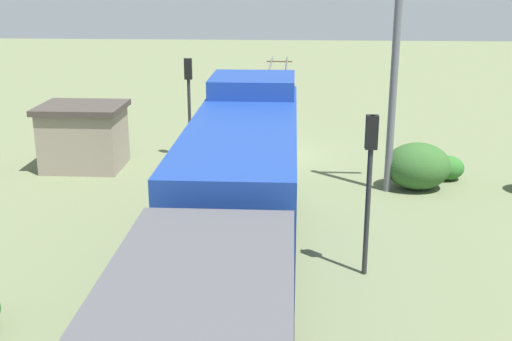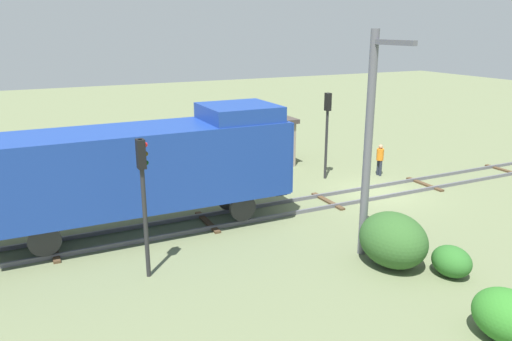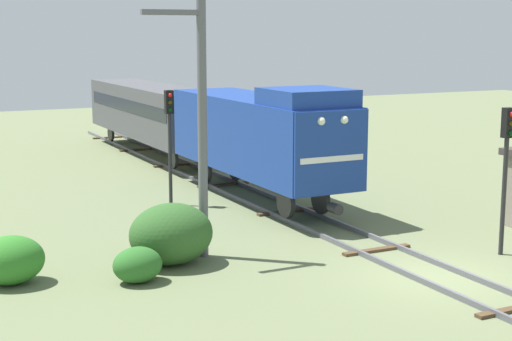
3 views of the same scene
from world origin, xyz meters
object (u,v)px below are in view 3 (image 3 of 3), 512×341
(passenger_car_leading, at_px, (150,109))
(traffic_signal_mid, at_px, (170,126))
(locomotive, at_px, (260,133))
(traffic_signal_near, at_px, (506,154))
(catenary_mast, at_px, (200,123))

(passenger_car_leading, distance_m, traffic_signal_mid, 12.76)
(locomotive, bearing_deg, passenger_car_leading, 90.00)
(locomotive, xyz_separation_m, passenger_car_leading, (0.00, 13.34, -0.25))
(traffic_signal_near, xyz_separation_m, traffic_signal_mid, (-6.60, 11.08, -0.00))
(passenger_car_leading, bearing_deg, traffic_signal_mid, -105.48)
(locomotive, distance_m, catenary_mast, 8.06)
(traffic_signal_mid, relative_size, catenary_mast, 0.59)
(passenger_car_leading, distance_m, catenary_mast, 20.18)
(traffic_signal_mid, bearing_deg, traffic_signal_near, -59.23)
(locomotive, distance_m, passenger_car_leading, 13.34)
(traffic_signal_near, relative_size, traffic_signal_mid, 1.00)
(locomotive, height_order, traffic_signal_near, locomotive)
(passenger_car_leading, bearing_deg, catenary_mast, -104.58)
(catenary_mast, bearing_deg, traffic_signal_mid, 76.97)
(locomotive, relative_size, passenger_car_leading, 0.83)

